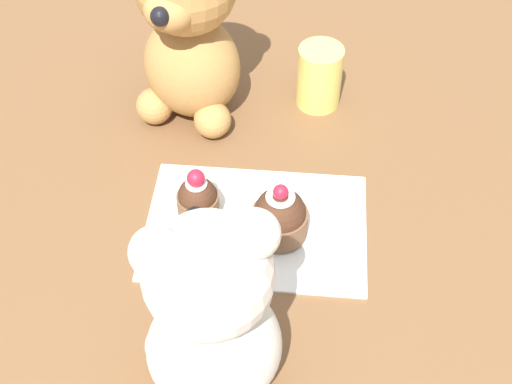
{
  "coord_description": "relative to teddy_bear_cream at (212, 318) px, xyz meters",
  "views": [
    {
      "loc": [
        -0.04,
        0.47,
        0.59
      ],
      "look_at": [
        0.0,
        0.0,
        0.06
      ],
      "focal_mm": 50.0,
      "sensor_mm": 36.0,
      "label": 1
    }
  ],
  "objects": [
    {
      "name": "cupcake_near_cream_bear",
      "position": [
        -0.04,
        -0.17,
        -0.07
      ],
      "size": [
        0.06,
        0.06,
        0.07
      ],
      "color": "brown",
      "rests_on": "knitted_placemat"
    },
    {
      "name": "teddy_bear_cream",
      "position": [
        0.0,
        0.0,
        0.0
      ],
      "size": [
        0.14,
        0.13,
        0.22
      ],
      "rotation": [
        0.0,
        0.0,
        0.32
      ],
      "color": "silver",
      "rests_on": "ground_plane"
    },
    {
      "name": "cupcake_near_tan_bear",
      "position": [
        0.04,
        -0.19,
        -0.07
      ],
      "size": [
        0.04,
        0.04,
        0.07
      ],
      "color": "brown",
      "rests_on": "knitted_placemat"
    },
    {
      "name": "knitted_placemat",
      "position": [
        -0.02,
        -0.18,
        -0.1
      ],
      "size": [
        0.23,
        0.16,
        0.01
      ],
      "primitive_type": "cube",
      "color": "silver",
      "rests_on": "ground_plane"
    },
    {
      "name": "teddy_bear_tan",
      "position": [
        0.07,
        -0.36,
        0.02
      ],
      "size": [
        0.13,
        0.14,
        0.24
      ],
      "rotation": [
        0.0,
        0.0,
        2.9
      ],
      "color": "#B78447",
      "rests_on": "ground_plane"
    },
    {
      "name": "juice_glass",
      "position": [
        -0.08,
        -0.38,
        -0.07
      ],
      "size": [
        0.05,
        0.05,
        0.08
      ],
      "primitive_type": "cylinder",
      "color": "#EADB66",
      "rests_on": "ground_plane"
    },
    {
      "name": "ground_plane",
      "position": [
        -0.02,
        -0.18,
        -0.1
      ],
      "size": [
        4.0,
        4.0,
        0.0
      ],
      "primitive_type": "plane",
      "color": "brown"
    }
  ]
}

